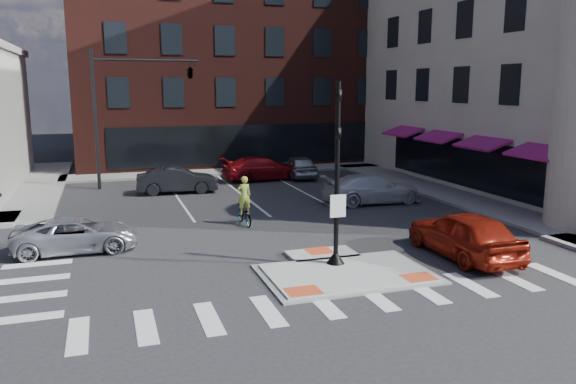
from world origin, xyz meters
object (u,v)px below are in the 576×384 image
object	(u,v)px
silver_suv	(77,235)
cyclist	(244,208)
red_sedan	(464,234)
white_pickup	(372,189)
bg_car_red	(263,168)
bg_car_silver	(299,166)
bg_car_dark	(177,180)

from	to	relation	value
silver_suv	cyclist	distance (m)	7.05
silver_suv	red_sedan	world-z (taller)	red_sedan
white_pickup	red_sedan	bearing A→B (deg)	175.47
bg_car_red	silver_suv	bearing A→B (deg)	135.56
red_sedan	bg_car_red	world-z (taller)	red_sedan
cyclist	bg_car_silver	bearing A→B (deg)	-123.81
bg_car_red	bg_car_dark	bearing A→B (deg)	109.86
bg_car_silver	cyclist	size ratio (longest dim) A/B	2.02
red_sedan	bg_car_silver	world-z (taller)	red_sedan
white_pickup	cyclist	size ratio (longest dim) A/B	2.39
bg_car_silver	bg_car_dark	bearing A→B (deg)	24.92
white_pickup	bg_car_red	bearing A→B (deg)	23.94
bg_car_silver	bg_car_red	bearing A→B (deg)	11.73
red_sedan	cyclist	size ratio (longest dim) A/B	2.29
red_sedan	cyclist	bearing A→B (deg)	-48.51
red_sedan	bg_car_red	distance (m)	18.16
red_sedan	cyclist	distance (m)	9.36
white_pickup	silver_suv	bearing A→B (deg)	109.64
white_pickup	bg_car_silver	size ratio (longest dim) A/B	1.19
bg_car_silver	bg_car_red	distance (m)	2.58
white_pickup	bg_car_dark	xyz separation A→B (m)	(-9.17, 5.97, -0.01)
bg_car_silver	cyclist	bearing A→B (deg)	65.45
bg_car_red	cyclist	xyz separation A→B (m)	(-3.94, -11.02, -0.04)
bg_car_red	bg_car_silver	bearing A→B (deg)	-88.65
red_sedan	bg_car_silver	xyz separation A→B (m)	(0.29, 18.31, -0.10)
red_sedan	bg_car_dark	bearing A→B (deg)	-62.49
cyclist	bg_car_red	bearing A→B (deg)	-113.58
bg_car_dark	bg_car_red	world-z (taller)	bg_car_red
red_sedan	bg_car_red	xyz separation A→B (m)	(-2.28, 18.02, -0.08)
white_pickup	bg_car_silver	world-z (taller)	white_pickup
silver_suv	white_pickup	size ratio (longest dim) A/B	0.87
bg_car_red	cyclist	world-z (taller)	cyclist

